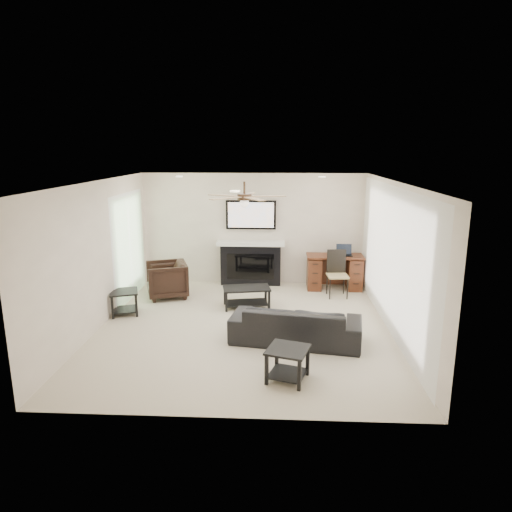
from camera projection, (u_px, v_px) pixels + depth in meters
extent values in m
plane|color=beige|center=(245.00, 327.00, 7.92)|extent=(5.50, 5.50, 0.00)
cube|color=white|center=(244.00, 182.00, 7.35)|extent=(5.00, 5.50, 0.04)
cube|color=beige|center=(253.00, 229.00, 10.31)|extent=(5.00, 0.04, 2.50)
cube|color=beige|center=(225.00, 316.00, 4.96)|extent=(5.00, 0.04, 2.50)
cube|color=beige|center=(98.00, 255.00, 7.76)|extent=(0.04, 5.50, 2.50)
cube|color=beige|center=(395.00, 259.00, 7.51)|extent=(0.04, 5.50, 2.50)
cube|color=white|center=(391.00, 259.00, 7.62)|extent=(0.04, 5.10, 2.40)
cube|color=#93BC89|center=(130.00, 248.00, 9.31)|extent=(0.04, 1.80, 2.10)
cylinder|color=#382619|center=(244.00, 197.00, 7.50)|extent=(1.40, 1.40, 0.30)
imported|color=black|center=(296.00, 324.00, 7.26)|extent=(2.16, 1.13, 0.60)
imported|color=black|center=(167.00, 280.00, 9.46)|extent=(1.03, 1.01, 0.74)
cube|color=black|center=(247.00, 297.00, 8.88)|extent=(0.98, 0.66, 0.40)
cube|color=black|center=(288.00, 364.00, 6.07)|extent=(0.65, 0.65, 0.45)
cube|color=black|center=(124.00, 303.00, 8.50)|extent=(0.63, 0.63, 0.45)
cube|color=black|center=(251.00, 243.00, 10.22)|extent=(1.52, 0.34, 1.91)
cube|color=#441C11|center=(334.00, 272.00, 10.01)|extent=(1.22, 0.56, 0.76)
cube|color=black|center=(338.00, 274.00, 9.45)|extent=(0.45, 0.47, 0.97)
cube|color=black|center=(345.00, 250.00, 9.86)|extent=(0.33, 0.24, 0.23)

